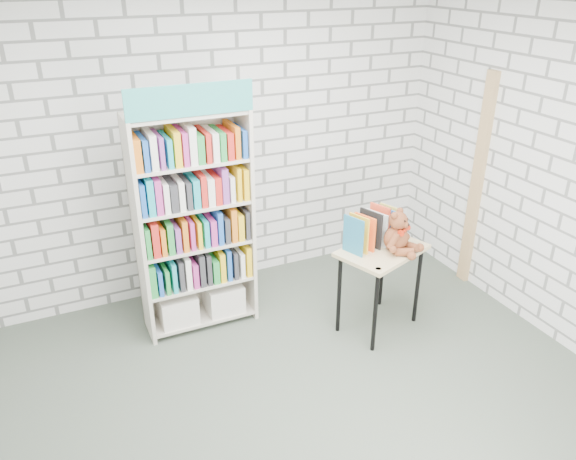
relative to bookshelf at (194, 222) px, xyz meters
name	(u,v)px	position (x,y,z in m)	size (l,w,h in m)	color
ground	(312,401)	(0.44, -1.36, -0.99)	(4.50, 4.50, 0.00)	#475144
room_shell	(318,175)	(0.44, -1.36, 0.80)	(4.52, 4.02, 2.81)	silver
bookshelf	(194,222)	(0.00, 0.00, 0.00)	(0.96, 0.37, 2.16)	beige
display_table	(381,260)	(1.40, -0.74, -0.32)	(0.85, 0.71, 0.78)	tan
table_books	(372,228)	(1.36, -0.63, -0.06)	(0.55, 0.38, 0.30)	teal
teddy_bear	(399,235)	(1.50, -0.82, -0.06)	(0.35, 0.34, 0.36)	brown
door_trim	(477,183)	(2.67, -0.41, 0.06)	(0.05, 0.12, 2.10)	tan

